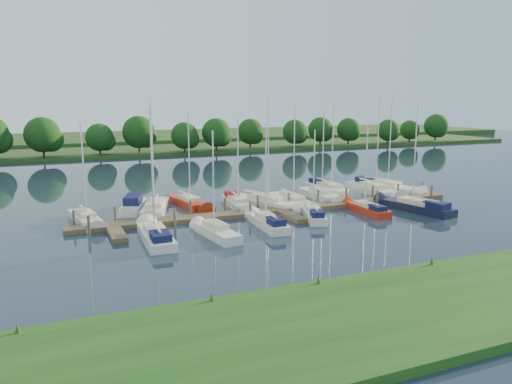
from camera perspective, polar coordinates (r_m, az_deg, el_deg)
name	(u,v)px	position (r m, az deg, el deg)	size (l,w,h in m)	color
ground	(320,232)	(42.54, 7.33, -4.51)	(260.00, 260.00, 0.00)	#1A2134
near_bank	(467,297)	(30.49, 22.99, -11.01)	(90.00, 10.00, 0.50)	#184413
dock	(282,211)	(48.73, 2.99, -2.24)	(40.00, 6.00, 0.40)	brown
mooring_pilings	(277,205)	(49.63, 2.43, -1.52)	(38.24, 2.84, 2.00)	#473D33
far_shore	(147,148)	(112.81, -12.34, 4.94)	(180.00, 30.00, 0.60)	#244219
distant_hill	(129,138)	(137.33, -14.34, 6.00)	(220.00, 40.00, 1.40)	#345224
treeline	(141,135)	(99.11, -13.05, 6.36)	(146.57, 9.15, 8.29)	#38281C
sailboat_n_0	(86,220)	(47.56, -18.85, -3.04)	(2.66, 7.45, 9.49)	silver
motorboat	(133,206)	(51.63, -13.88, -1.62)	(3.62, 6.69, 1.84)	silver
sailboat_n_2	(155,209)	(50.33, -11.47, -1.94)	(4.35, 8.86, 11.21)	silver
sailboat_n_3	(189,203)	(52.65, -7.64, -1.27)	(2.99, 8.04, 10.10)	red
sailboat_n_4	(237,204)	(51.72, -2.18, -1.34)	(2.31, 7.43, 9.50)	silver
sailboat_n_5	(266,204)	(51.71, 1.15, -1.38)	(5.74, 9.09, 11.99)	silver
sailboat_n_6	(292,202)	(52.83, 4.19, -1.16)	(2.19, 8.58, 10.90)	silver
sailboat_n_7	(321,196)	(56.32, 7.40, -0.47)	(1.87, 7.78, 10.11)	silver
sailboat_n_8	(329,189)	(60.32, 8.37, 0.29)	(2.43, 8.91, 11.32)	silver
sailboat_n_9	(374,191)	(60.45, 13.37, 0.09)	(2.34, 9.53, 12.17)	silver
sailboat_n_10	(384,188)	(62.81, 14.47, 0.48)	(5.04, 9.45, 12.12)	silver
sailboat_s_0	(155,236)	(40.39, -11.42, -4.98)	(2.30, 8.50, 10.79)	silver
sailboat_s_1	(216,233)	(40.74, -4.63, -4.72)	(2.34, 6.90, 9.05)	silver
sailboat_s_2	(267,223)	(43.59, 1.32, -3.60)	(2.04, 7.25, 9.38)	silver
sailboat_s_3	(314,215)	(46.84, 6.62, -2.67)	(3.41, 6.63, 8.65)	silver
sailboat_s_4	(367,209)	(50.46, 12.52, -1.91)	(1.93, 6.89, 8.78)	red
sailboat_s_5	(416,208)	(52.24, 17.79, -1.71)	(3.58, 8.90, 11.28)	black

